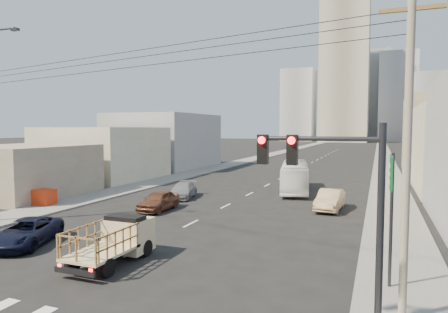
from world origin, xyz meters
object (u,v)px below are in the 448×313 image
Objects in this scene: flatbed_pickup at (114,238)px; crate_stack at (42,197)px; city_bus at (295,176)px; sedan_tan at (330,200)px; utility_pole at (407,151)px; navy_pickup at (26,232)px; sedan_brown at (159,201)px; sedan_grey at (183,190)px; green_sign at (391,188)px; traffic_signal at (337,199)px.

flatbed_pickup is 2.45× the size of crate_stack.
sedan_tan is at bearing -72.88° from city_bus.
utility_pole is 5.56× the size of crate_stack.
sedan_brown is (1.83, 9.87, 0.05)m from navy_pickup.
utility_pole is at bearing -72.83° from sedan_tan.
utility_pole is (11.49, -1.35, 4.09)m from flatbed_pickup.
crate_stack is at bearing 157.75° from utility_pole.
city_bus is (3.43, 22.71, 0.30)m from flatbed_pickup.
sedan_grey is at bearing 97.34° from sedan_brown.
crate_stack is at bearing -153.07° from sedan_grey.
green_sign is 2.78× the size of crate_stack.
flatbed_pickup is at bearing -70.38° from sedan_brown.
sedan_tan is 19.33m from traffic_signal.
navy_pickup is 10.90m from crate_stack.
traffic_signal is 0.60× the size of utility_pole.
city_bus is at bearing 121.65° from sedan_tan.
traffic_signal is at bearing -105.55° from green_sign.
city_bus reaches higher than navy_pickup.
navy_pickup is 17.19m from green_sign.
utility_pole reaches higher than sedan_grey.
sedan_brown is 0.41× the size of utility_pole.
flatbed_pickup is 12.28m from utility_pole.
navy_pickup reaches higher than crate_stack.
green_sign is 2.91m from utility_pole.
crate_stack is (-13.01, 8.67, -0.40)m from flatbed_pickup.
utility_pole is (1.73, 2.51, 1.11)m from traffic_signal.
green_sign is at bearing 74.45° from traffic_signal.
flatbed_pickup is at bearing -113.02° from sedan_tan.
crate_stack is (-16.44, -14.04, -0.70)m from city_bus.
utility_pole reaches higher than flatbed_pickup.
sedan_tan is at bearing 63.43° from flatbed_pickup.
sedan_tan is (4.09, -7.67, -0.66)m from city_bus.
traffic_signal reaches higher than navy_pickup.
green_sign is at bearing 97.67° from utility_pole.
flatbed_pickup reaches higher than sedan_grey.
sedan_tan is (13.26, 14.50, 0.08)m from navy_pickup.
city_bus is at bearing 40.50° from crate_stack.
navy_pickup is (-5.74, 0.54, -0.44)m from flatbed_pickup.
traffic_signal is 3.24m from utility_pole.
traffic_signal is 26.21m from crate_stack.
sedan_brown is 0.83× the size of green_sign.
sedan_grey is 21.71m from green_sign.
utility_pole is (8.06, -24.06, 3.79)m from city_bus.
sedan_brown is 0.94× the size of sedan_grey.
flatbed_pickup is at bearing 173.29° from utility_pole.
sedan_brown reaches higher than crate_stack.
sedan_tan is at bearing 104.66° from green_sign.
sedan_tan is 1.01× the size of sedan_grey.
traffic_signal reaches higher than green_sign.
traffic_signal is at bearing -79.68° from sedan_tan.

